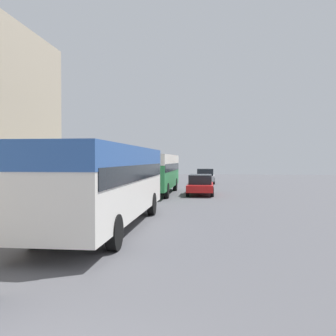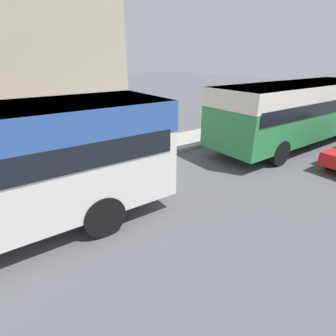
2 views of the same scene
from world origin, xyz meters
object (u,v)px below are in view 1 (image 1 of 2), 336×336
at_px(pedestrian_near_curb, 123,178).
at_px(car_crossing, 205,176).
at_px(pedestrian_walking_away, 116,178).
at_px(car_far_curb, 200,184).
at_px(bus_lead, 107,175).
at_px(bus_following, 155,168).

bearing_deg(pedestrian_near_curb, car_crossing, 61.15).
relative_size(car_crossing, pedestrian_walking_away, 2.46).
bearing_deg(pedestrian_walking_away, pedestrian_near_curb, -64.61).
distance_m(car_far_curb, pedestrian_near_curb, 6.10).
xyz_separation_m(bus_lead, pedestrian_walking_away, (-4.13, 17.24, -0.95)).
distance_m(bus_lead, car_far_curb, 13.67).
distance_m(bus_lead, bus_following, 13.48).
bearing_deg(car_far_curb, car_crossing, 89.20).
distance_m(car_crossing, pedestrian_walking_away, 11.23).
bearing_deg(car_crossing, car_far_curb, 89.20).
xyz_separation_m(bus_lead, bus_following, (-0.24, 13.48, -0.07)).
xyz_separation_m(car_far_curb, pedestrian_near_curb, (-5.94, 1.36, 0.31)).
xyz_separation_m(car_crossing, pedestrian_near_curb, (-6.11, -11.10, 0.27)).
height_order(car_crossing, car_far_curb, car_crossing).
height_order(car_far_curb, pedestrian_near_curb, pedestrian_near_curb).
bearing_deg(pedestrian_walking_away, car_far_curb, -28.96).
bearing_deg(bus_lead, bus_following, 91.04).
distance_m(car_crossing, car_far_curb, 12.45).
distance_m(bus_following, car_far_curb, 3.48).
height_order(bus_following, pedestrian_walking_away, bus_following).
bearing_deg(pedestrian_near_curb, bus_following, -23.58).
relative_size(bus_lead, car_crossing, 2.70).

